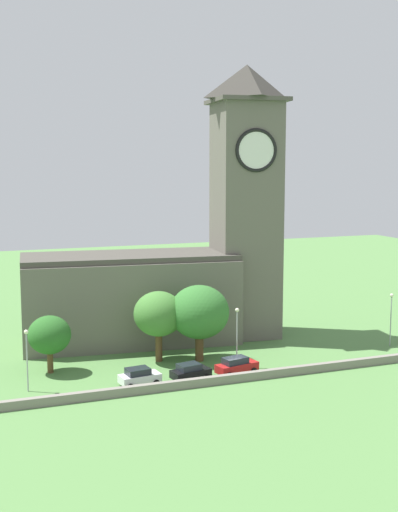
{
  "coord_description": "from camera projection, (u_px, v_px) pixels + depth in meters",
  "views": [
    {
      "loc": [
        -28.44,
        -63.7,
        22.09
      ],
      "look_at": [
        -1.5,
        6.66,
        11.88
      ],
      "focal_mm": 47.62,
      "sensor_mm": 36.0,
      "label": 1
    }
  ],
  "objects": [
    {
      "name": "car_red",
      "position": [
        236.0,
        366.0,
        71.79
      ],
      "size": [
        4.88,
        2.76,
        1.87
      ],
      "color": "red",
      "rests_on": "ground"
    },
    {
      "name": "ground_plane",
      "position": [
        187.0,
        340.0,
        85.88
      ],
      "size": [
        200.0,
        200.0,
        0.0
      ],
      "primitive_type": "plane",
      "color": "#517F42"
    },
    {
      "name": "tree_riverside_east",
      "position": [
        199.0,
        312.0,
        76.15
      ],
      "size": [
        6.73,
        6.73,
        8.66
      ],
      "color": "brown",
      "rests_on": "ground"
    },
    {
      "name": "streetlamp_west_mid",
      "position": [
        237.0,
        328.0,
        73.78
      ],
      "size": [
        0.44,
        0.44,
        6.63
      ],
      "color": "#9EA0A5",
      "rests_on": "ground"
    },
    {
      "name": "streetlamp_central",
      "position": [
        391.0,
        311.0,
        82.53
      ],
      "size": [
        0.44,
        0.44,
        6.53
      ],
      "color": "#9EA0A5",
      "rests_on": "ground"
    },
    {
      "name": "church",
      "position": [
        178.0,
        258.0,
        85.29
      ],
      "size": [
        33.42,
        13.26,
        34.38
      ],
      "color": "#666056",
      "rests_on": "ground"
    },
    {
      "name": "quay_barrier",
      "position": [
        245.0,
        377.0,
        69.6
      ],
      "size": [
        51.77,
        0.7,
        0.89
      ],
      "primitive_type": "cube",
      "color": "gray",
      "rests_on": "ground"
    },
    {
      "name": "tree_by_tower",
      "position": [
        159.0,
        314.0,
        75.98
      ],
      "size": [
        5.63,
        5.63,
        8.0
      ],
      "color": "brown",
      "rests_on": "ground"
    },
    {
      "name": "tree_churchyard",
      "position": [
        49.0,
        335.0,
        71.91
      ],
      "size": [
        4.56,
        4.56,
        6.19
      ],
      "color": "brown",
      "rests_on": "ground"
    },
    {
      "name": "streetlamp_west_end",
      "position": [
        27.0,
        350.0,
        65.91
      ],
      "size": [
        0.44,
        0.44,
        6.19
      ],
      "color": "#9EA0A5",
      "rests_on": "ground"
    },
    {
      "name": "car_white",
      "position": [
        139.0,
        377.0,
        68.18
      ],
      "size": [
        4.27,
        2.66,
        1.81
      ],
      "color": "silver",
      "rests_on": "ground"
    },
    {
      "name": "car_black",
      "position": [
        190.0,
        372.0,
        69.86
      ],
      "size": [
        4.3,
        2.79,
        1.75
      ],
      "color": "black",
      "rests_on": "ground"
    }
  ]
}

